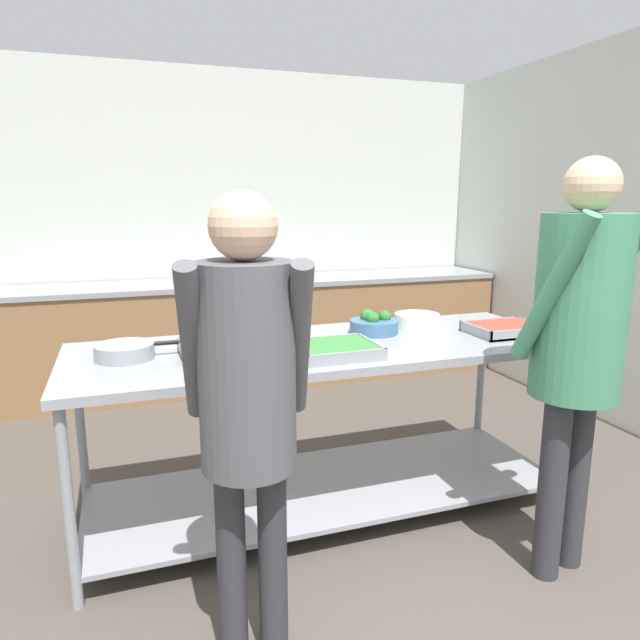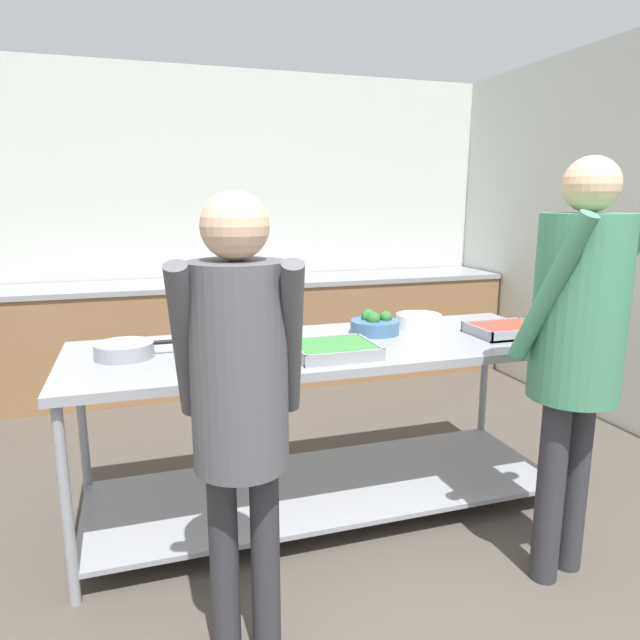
% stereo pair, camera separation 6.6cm
% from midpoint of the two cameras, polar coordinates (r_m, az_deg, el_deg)
% --- Properties ---
extents(wall_rear, '(4.83, 0.06, 2.65)m').
position_cam_midpoint_polar(wall_rear, '(5.16, -9.96, 9.09)').
color(wall_rear, silver).
rests_on(wall_rear, ground_plane).
extents(wall_right, '(0.06, 4.15, 2.65)m').
position_cam_midpoint_polar(wall_right, '(4.45, 27.41, 7.51)').
color(wall_right, silver).
rests_on(wall_right, ground_plane).
extents(back_counter, '(4.67, 0.65, 0.90)m').
position_cam_midpoint_polar(back_counter, '(4.92, -8.89, -1.29)').
color(back_counter, olive).
rests_on(back_counter, ground_plane).
extents(serving_counter, '(2.44, 0.86, 0.88)m').
position_cam_midpoint_polar(serving_counter, '(2.87, -0.01, -7.90)').
color(serving_counter, gray).
rests_on(serving_counter, ground_plane).
extents(sauce_pan, '(0.40, 0.26, 0.07)m').
position_cam_midpoint_polar(sauce_pan, '(2.68, -19.60, -2.89)').
color(sauce_pan, gray).
rests_on(sauce_pan, serving_counter).
extents(serving_tray_roast, '(0.45, 0.31, 0.05)m').
position_cam_midpoint_polar(serving_tray_roast, '(2.65, -9.63, -2.78)').
color(serving_tray_roast, gray).
rests_on(serving_tray_roast, serving_counter).
extents(serving_tray_greens, '(0.37, 0.32, 0.05)m').
position_cam_midpoint_polar(serving_tray_greens, '(2.58, 0.83, -3.01)').
color(serving_tray_greens, gray).
rests_on(serving_tray_greens, serving_counter).
extents(broccoli_bowl, '(0.26, 0.26, 0.12)m').
position_cam_midpoint_polar(broccoli_bowl, '(3.01, 4.79, -0.48)').
color(broccoli_bowl, '#3D668C').
rests_on(broccoli_bowl, serving_counter).
extents(plate_stack, '(0.26, 0.26, 0.07)m').
position_cam_midpoint_polar(plate_stack, '(3.20, 9.08, -0.02)').
color(plate_stack, white).
rests_on(plate_stack, serving_counter).
extents(serving_tray_vegetables, '(0.36, 0.28, 0.05)m').
position_cam_midpoint_polar(serving_tray_vegetables, '(3.13, 17.34, -0.88)').
color(serving_tray_vegetables, gray).
rests_on(serving_tray_vegetables, serving_counter).
extents(guest_serving_left, '(0.45, 0.37, 1.60)m').
position_cam_midpoint_polar(guest_serving_left, '(1.83, -8.31, -6.40)').
color(guest_serving_left, '#2D2D33').
rests_on(guest_serving_left, ground_plane).
extents(guest_serving_right, '(0.50, 0.42, 1.73)m').
position_cam_midpoint_polar(guest_serving_right, '(2.46, 23.75, -0.67)').
color(guest_serving_right, '#2D2D33').
rests_on(guest_serving_right, ground_plane).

